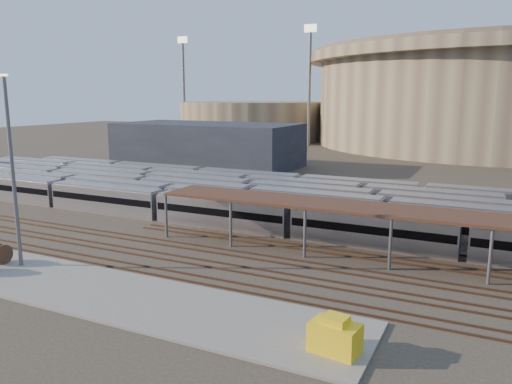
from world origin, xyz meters
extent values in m
plane|color=#383026|center=(0.00, 0.00, 0.00)|extent=(420.00, 420.00, 0.00)
cube|color=gray|center=(-5.00, -15.00, 0.10)|extent=(50.00, 9.00, 0.20)
cube|color=#BCBCC2|center=(5.05, 8.00, 1.80)|extent=(112.00, 2.90, 3.60)
cube|color=#BCBCC2|center=(3.23, 12.20, 1.80)|extent=(112.00, 2.90, 3.60)
cube|color=#BCBCC2|center=(-4.49, 16.40, 1.80)|extent=(112.00, 2.90, 3.60)
cube|color=#BCBCC2|center=(-6.80, 20.60, 1.80)|extent=(112.00, 2.90, 3.60)
cube|color=#BCBCC2|center=(-9.65, 24.80, 1.80)|extent=(112.00, 2.90, 3.60)
cube|color=#BCBCC2|center=(-1.98, 29.00, 1.80)|extent=(112.00, 2.90, 3.60)
cylinder|color=slate|center=(-8.00, 1.30, 2.50)|extent=(0.30, 0.30, 5.00)
cylinder|color=slate|center=(-8.00, 6.70, 2.50)|extent=(0.30, 0.30, 5.00)
cylinder|color=slate|center=(0.57, 1.30, 2.50)|extent=(0.30, 0.30, 5.00)
cylinder|color=slate|center=(0.57, 6.70, 2.50)|extent=(0.30, 0.30, 5.00)
cylinder|color=slate|center=(9.14, 1.30, 2.50)|extent=(0.30, 0.30, 5.00)
cylinder|color=slate|center=(9.14, 6.70, 2.50)|extent=(0.30, 0.30, 5.00)
cylinder|color=slate|center=(17.71, 1.30, 2.50)|extent=(0.30, 0.30, 5.00)
cylinder|color=slate|center=(17.71, 6.70, 2.50)|extent=(0.30, 0.30, 5.00)
cylinder|color=slate|center=(26.29, 1.30, 2.50)|extent=(0.30, 0.30, 5.00)
cylinder|color=slate|center=(26.29, 6.70, 2.50)|extent=(0.30, 0.30, 5.00)
cube|color=#352216|center=(22.00, 4.00, 5.15)|extent=(60.00, 6.00, 0.30)
cube|color=#4C3323|center=(0.00, -1.75, 0.09)|extent=(170.00, 0.12, 0.18)
cube|color=#4C3323|center=(0.00, -0.25, 0.09)|extent=(170.00, 0.12, 0.18)
cube|color=#4C3323|center=(0.00, -5.75, 0.09)|extent=(170.00, 0.12, 0.18)
cube|color=#4C3323|center=(0.00, -4.25, 0.09)|extent=(170.00, 0.12, 0.18)
cube|color=#4C3323|center=(0.00, -9.75, 0.09)|extent=(170.00, 0.12, 0.18)
cube|color=#4C3323|center=(0.00, -8.25, 0.09)|extent=(170.00, 0.12, 0.18)
cylinder|color=gray|center=(25.00, 140.00, 14.00)|extent=(116.00, 116.00, 28.00)
cylinder|color=gray|center=(25.00, 140.00, 29.50)|extent=(124.00, 124.00, 3.00)
cylinder|color=brown|center=(25.00, 140.00, 31.75)|extent=(120.00, 120.00, 1.50)
cylinder|color=gray|center=(-60.00, 130.00, 7.00)|extent=(56.00, 56.00, 14.00)
cube|color=#1E232D|center=(-35.00, 55.00, 5.00)|extent=(42.00, 20.00, 10.00)
cylinder|color=slate|center=(-30.00, 110.00, 18.00)|extent=(1.00, 1.00, 36.00)
cube|color=#FFF2CC|center=(-30.00, 110.00, 37.20)|extent=(4.00, 0.60, 2.40)
cylinder|color=slate|center=(-85.00, 120.00, 18.00)|extent=(1.00, 1.00, 36.00)
cube|color=#FFF2CC|center=(-85.00, 120.00, 37.20)|extent=(4.00, 0.60, 2.40)
cylinder|color=slate|center=(-10.00, 160.00, 18.00)|extent=(1.00, 1.00, 36.00)
cube|color=#FFF2CC|center=(-10.00, 160.00, 37.20)|extent=(4.00, 0.60, 2.40)
cylinder|color=brown|center=(-16.61, -13.98, 1.17)|extent=(1.09, 1.94, 1.93)
cylinder|color=slate|center=(-14.47, -13.45, 9.10)|extent=(0.36, 0.36, 17.80)
cube|color=#FFF2CC|center=(-14.47, -13.45, 18.10)|extent=(0.81, 0.34, 0.20)
cube|color=yellow|center=(17.75, -16.32, 1.17)|extent=(3.35, 2.36, 1.94)
camera|label=1|loc=(26.03, -44.90, 16.27)|focal=35.00mm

